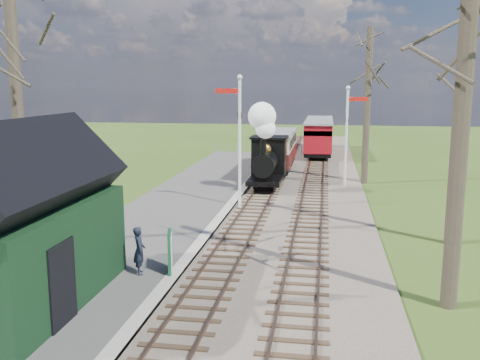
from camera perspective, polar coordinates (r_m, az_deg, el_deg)
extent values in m
ellipsoid|color=#385B23|center=(76.43, -12.91, -5.68)|extent=(57.60, 36.00, 16.20)
ellipsoid|color=#385B23|center=(77.10, 13.91, -8.13)|extent=(70.40, 44.00, 19.80)
ellipsoid|color=#385B23|center=(81.87, 0.97, -5.55)|extent=(64.00, 40.00, 18.00)
cube|color=brown|center=(30.61, 5.47, -0.68)|extent=(8.00, 60.00, 0.10)
cube|color=brown|center=(30.76, 2.12, -0.42)|extent=(0.07, 60.00, 0.12)
cube|color=brown|center=(30.65, 3.98, -0.47)|extent=(0.07, 60.00, 0.12)
cube|color=#38281C|center=(30.71, 3.05, -0.53)|extent=(1.60, 60.00, 0.09)
cube|color=brown|center=(30.55, 6.97, -0.56)|extent=(0.07, 60.00, 0.12)
cube|color=brown|center=(30.53, 8.84, -0.61)|extent=(0.07, 60.00, 0.12)
cube|color=#38281C|center=(30.55, 7.90, -0.67)|extent=(1.60, 60.00, 0.09)
cube|color=#474442|center=(23.69, -7.53, -3.82)|extent=(5.00, 44.00, 0.20)
cube|color=#B2AD9E|center=(23.15, -2.05, -4.05)|extent=(0.40, 44.00, 0.21)
cube|color=black|center=(14.79, -21.95, -7.47)|extent=(3.00, 6.00, 2.60)
cube|color=black|center=(14.36, -22.44, -0.41)|extent=(3.25, 6.30, 3.25)
cube|color=black|center=(13.34, -18.40, -10.52)|extent=(0.06, 1.20, 2.00)
cylinder|color=silver|center=(24.48, -0.03, 3.63)|extent=(0.14, 0.14, 6.00)
sphere|color=silver|center=(24.32, -0.03, 10.90)|extent=(0.24, 0.24, 0.24)
cube|color=#B7140F|center=(24.41, -1.33, 9.49)|extent=(1.10, 0.08, 0.22)
cube|color=black|center=(24.36, -0.03, 6.90)|extent=(0.18, 0.06, 0.30)
cylinder|color=silver|center=(30.18, 11.26, 4.20)|extent=(0.14, 0.14, 5.50)
sphere|color=silver|center=(30.03, 11.45, 9.61)|extent=(0.24, 0.24, 0.24)
cube|color=#B7140F|center=(30.06, 12.47, 8.43)|extent=(1.10, 0.08, 0.22)
cube|color=black|center=(30.09, 11.34, 6.37)|extent=(0.18, 0.06, 0.30)
cylinder|color=#382D23|center=(19.98, -22.76, 8.55)|extent=(0.41, 0.41, 11.00)
cylinder|color=#382D23|center=(14.39, 22.85, 10.21)|extent=(0.42, 0.42, 12.00)
cylinder|color=#382D23|center=(20.55, 22.32, 7.21)|extent=(0.40, 0.40, 10.00)
cylinder|color=#382D23|center=(32.11, 13.41, 7.60)|extent=(0.39, 0.39, 9.00)
cube|color=slate|center=(44.39, 5.39, 3.61)|extent=(12.60, 0.02, 0.01)
cube|color=slate|center=(44.42, 5.38, 3.23)|extent=(12.60, 0.02, 0.02)
cylinder|color=slate|center=(44.42, 5.38, 3.29)|extent=(0.08, 0.08, 1.00)
cube|color=black|center=(29.69, 2.86, 0.23)|extent=(1.78, 4.18, 0.26)
cylinder|color=black|center=(28.92, 2.74, 1.85)|extent=(1.15, 2.72, 1.15)
cube|color=black|center=(30.76, 3.14, 2.54)|extent=(1.88, 1.67, 2.09)
cylinder|color=black|center=(27.77, 2.52, 3.46)|extent=(0.29, 0.29, 0.84)
sphere|color=#AC7D32|center=(29.14, 2.82, 3.36)|extent=(0.54, 0.54, 0.54)
sphere|color=white|center=(27.66, 2.74, 5.50)|extent=(1.04, 1.04, 1.04)
sphere|color=white|center=(27.74, 2.36, 6.81)|extent=(1.46, 1.46, 1.46)
cylinder|color=black|center=(28.55, 1.59, -0.44)|extent=(0.10, 0.67, 0.67)
cylinder|color=black|center=(28.43, 3.58, -0.50)|extent=(0.10, 0.67, 0.67)
cube|color=black|center=(35.60, 3.93, 1.71)|extent=(1.98, 7.31, 0.31)
cube|color=#4F1312|center=(35.51, 3.94, 2.71)|extent=(2.09, 7.31, 0.94)
cube|color=beige|center=(35.40, 3.96, 4.22)|extent=(2.09, 7.31, 0.94)
cube|color=slate|center=(35.35, 3.97, 5.06)|extent=(2.19, 7.52, 0.13)
cube|color=black|center=(42.71, 8.32, 3.05)|extent=(2.01, 5.28, 0.32)
cube|color=maroon|center=(42.63, 8.34, 3.89)|extent=(2.11, 5.28, 0.95)
cube|color=beige|center=(42.54, 8.37, 5.17)|extent=(2.11, 5.28, 0.95)
cube|color=slate|center=(42.50, 8.39, 5.88)|extent=(2.22, 5.49, 0.13)
cube|color=black|center=(48.17, 8.43, 3.85)|extent=(2.01, 5.28, 0.32)
cube|color=maroon|center=(48.10, 8.45, 4.60)|extent=(2.11, 5.28, 0.95)
cube|color=beige|center=(48.02, 8.48, 5.73)|extent=(2.11, 5.28, 0.95)
cube|color=slate|center=(47.99, 8.50, 6.35)|extent=(2.22, 5.49, 0.13)
cube|color=#0F4826|center=(16.35, -7.50, -7.59)|extent=(0.31, 0.85, 1.26)
cube|color=silver|center=(16.35, -7.33, -7.59)|extent=(0.21, 0.72, 1.03)
cube|color=#492A1A|center=(16.50, -14.88, -9.21)|extent=(0.52, 1.33, 0.06)
cube|color=#492A1A|center=(16.51, -15.42, -8.32)|extent=(0.20, 1.29, 0.55)
cube|color=#492A1A|center=(16.01, -15.21, -10.29)|extent=(0.06, 0.06, 0.18)
cube|color=#492A1A|center=(17.07, -14.53, -8.96)|extent=(0.06, 0.06, 0.18)
imported|color=black|center=(16.30, -10.69, -7.39)|extent=(0.53, 0.62, 1.45)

